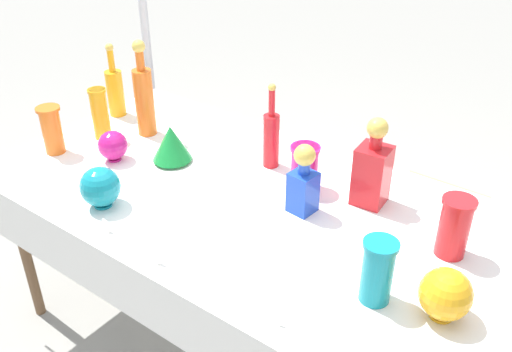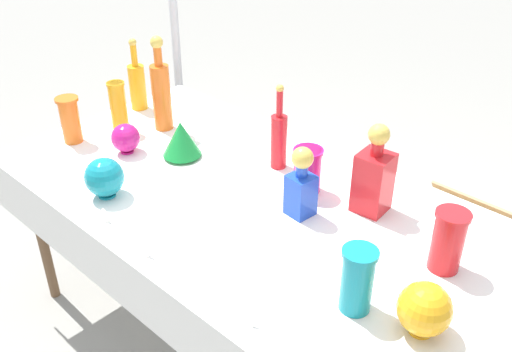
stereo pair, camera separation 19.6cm
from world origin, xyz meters
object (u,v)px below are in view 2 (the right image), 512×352
object	(u,v)px
tall_bottle_0	(161,92)
slender_vase_4	(307,169)
tall_bottle_1	(137,84)
slender_vase_1	(448,239)
slender_vase_0	(357,278)
round_bowl_0	(104,177)
cardboard_box_behind_left	(455,243)
fluted_vase_0	(181,139)
round_bowl_2	(424,309)
square_decanter_0	(374,176)
canopy_pole	(176,43)
square_decanter_1	(301,184)
round_bowl_1	(126,138)
tall_bottle_2	(279,138)
slender_vase_2	(117,106)
slender_vase_3	(70,118)

from	to	relation	value
tall_bottle_0	slender_vase_4	distance (m)	0.78
tall_bottle_1	slender_vase_1	size ratio (longest dim) A/B	1.69
tall_bottle_1	slender_vase_0	xyz separation A→B (m)	(1.50, -0.40, -0.02)
round_bowl_0	cardboard_box_behind_left	distance (m)	1.72
fluted_vase_0	round_bowl_2	size ratio (longest dim) A/B	1.03
square_decanter_0	slender_vase_0	world-z (taller)	square_decanter_0
canopy_pole	tall_bottle_0	bearing A→B (deg)	-44.91
square_decanter_1	cardboard_box_behind_left	world-z (taller)	square_decanter_1
square_decanter_0	slender_vase_4	size ratio (longest dim) A/B	1.92
slender_vase_0	slender_vase_1	distance (m)	0.33
cardboard_box_behind_left	square_decanter_1	bearing A→B (deg)	-100.16
round_bowl_1	canopy_pole	size ratio (longest dim) A/B	0.05
tall_bottle_2	slender_vase_2	distance (m)	0.75
slender_vase_2	slender_vase_4	bearing A→B (deg)	11.15
round_bowl_0	canopy_pole	size ratio (longest dim) A/B	0.06
round_bowl_2	round_bowl_1	bearing A→B (deg)	177.85
tall_bottle_1	fluted_vase_0	bearing A→B (deg)	-18.37
tall_bottle_0	round_bowl_2	distance (m)	1.46
slender_vase_1	slender_vase_3	size ratio (longest dim) A/B	1.01
tall_bottle_2	cardboard_box_behind_left	bearing A→B (deg)	61.30
round_bowl_0	round_bowl_2	xyz separation A→B (m)	(1.14, 0.19, 0.00)
slender_vase_2	round_bowl_2	size ratio (longest dim) A/B	1.46
square_decanter_1	tall_bottle_0	bearing A→B (deg)	173.49
slender_vase_2	slender_vase_1	bearing A→B (deg)	4.82
slender_vase_4	round_bowl_2	world-z (taller)	slender_vase_4
square_decanter_0	round_bowl_2	xyz separation A→B (m)	(0.41, -0.38, -0.06)
slender_vase_2	canopy_pole	xyz separation A→B (m)	(-0.36, 0.63, 0.04)
tall_bottle_1	slender_vase_3	bearing A→B (deg)	-79.77
slender_vase_0	fluted_vase_0	size ratio (longest dim) A/B	1.27
slender_vase_1	slender_vase_4	distance (m)	0.57
fluted_vase_0	cardboard_box_behind_left	size ratio (longest dim) A/B	0.34
tall_bottle_2	square_decanter_1	xyz separation A→B (m)	(0.27, -0.19, -0.01)
fluted_vase_0	cardboard_box_behind_left	xyz separation A→B (m)	(0.78, 1.02, -0.68)
round_bowl_1	cardboard_box_behind_left	bearing A→B (deg)	49.96
fluted_vase_0	slender_vase_2	bearing A→B (deg)	-175.43
tall_bottle_2	slender_vase_1	xyz separation A→B (m)	(0.76, -0.11, -0.02)
slender_vase_2	slender_vase_3	distance (m)	0.20
canopy_pole	cardboard_box_behind_left	bearing A→B (deg)	15.64
tall_bottle_2	slender_vase_3	size ratio (longest dim) A/B	1.72
tall_bottle_2	square_decanter_0	size ratio (longest dim) A/B	1.05
square_decanter_0	slender_vase_3	xyz separation A→B (m)	(-1.19, -0.43, -0.03)
round_bowl_0	slender_vase_2	bearing A→B (deg)	139.76
tall_bottle_2	slender_vase_0	size ratio (longest dim) A/B	1.73
slender_vase_1	round_bowl_1	size ratio (longest dim) A/B	1.60
slender_vase_0	fluted_vase_0	bearing A→B (deg)	167.08
tall_bottle_0	round_bowl_0	world-z (taller)	tall_bottle_0
fluted_vase_0	canopy_pole	xyz separation A→B (m)	(-0.74, 0.60, 0.08)
slender_vase_0	canopy_pole	bearing A→B (deg)	154.55
slender_vase_3	cardboard_box_behind_left	xyz separation A→B (m)	(1.21, 1.25, -0.71)
square_decanter_0	round_bowl_0	distance (m)	0.93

